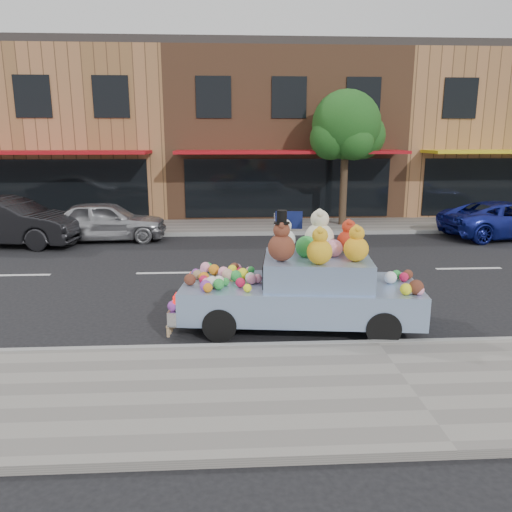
{
  "coord_description": "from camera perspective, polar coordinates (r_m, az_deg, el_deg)",
  "views": [
    {
      "loc": [
        -2.49,
        -12.69,
        3.47
      ],
      "look_at": [
        -1.96,
        -3.42,
        1.25
      ],
      "focal_mm": 35.0,
      "sensor_mm": 36.0,
      "label": 1
    }
  ],
  "objects": [
    {
      "name": "storefront_left",
      "position": [
        25.79,
        -20.73,
        13.0
      ],
      "size": [
        10.0,
        9.8,
        7.3
      ],
      "color": "#A77046",
      "rests_on": "ground"
    },
    {
      "name": "street_tree",
      "position": [
        19.77,
        10.27,
        13.89
      ],
      "size": [
        3.0,
        2.7,
        5.22
      ],
      "color": "#38281C",
      "rests_on": "ground"
    },
    {
      "name": "far_kerb",
      "position": [
        18.19,
        4.69,
        2.62
      ],
      "size": [
        60.0,
        0.12,
        0.13
      ],
      "primitive_type": "cube",
      "color": "gray",
      "rests_on": "ground"
    },
    {
      "name": "ground",
      "position": [
        13.39,
        7.58,
        -1.69
      ],
      "size": [
        120.0,
        120.0,
        0.0
      ],
      "primitive_type": "plane",
      "color": "black",
      "rests_on": "ground"
    },
    {
      "name": "art_car",
      "position": [
        9.27,
        5.25,
        -3.42
      ],
      "size": [
        4.65,
        2.24,
        2.25
      ],
      "rotation": [
        0.0,
        0.0,
        -0.12
      ],
      "color": "black",
      "rests_on": "ground"
    },
    {
      "name": "car_dark",
      "position": [
        18.14,
        -26.55,
        3.53
      ],
      "size": [
        4.98,
        2.37,
        1.58
      ],
      "primitive_type": "imported",
      "rotation": [
        0.0,
        0.0,
        1.42
      ],
      "color": "black",
      "rests_on": "ground"
    },
    {
      "name": "far_sidewalk",
      "position": [
        19.65,
        4.1,
        3.43
      ],
      "size": [
        60.0,
        3.0,
        0.12
      ],
      "primitive_type": "cube",
      "color": "gray",
      "rests_on": "ground"
    },
    {
      "name": "near_sidewalk",
      "position": [
        7.49,
        17.08,
        -14.26
      ],
      "size": [
        60.0,
        3.0,
        0.12
      ],
      "primitive_type": "cube",
      "color": "gray",
      "rests_on": "ground"
    },
    {
      "name": "car_silver",
      "position": [
        17.76,
        -16.75,
        3.85
      ],
      "size": [
        4.1,
        1.84,
        1.37
      ],
      "primitive_type": "imported",
      "rotation": [
        0.0,
        0.0,
        1.63
      ],
      "color": "#A5A5AA",
      "rests_on": "ground"
    },
    {
      "name": "storefront_right",
      "position": [
        27.65,
        24.25,
        12.67
      ],
      "size": [
        10.0,
        9.8,
        7.3
      ],
      "color": "#A77046",
      "rests_on": "ground"
    },
    {
      "name": "storefront_mid",
      "position": [
        24.79,
        2.6,
        13.84
      ],
      "size": [
        10.0,
        9.8,
        7.3
      ],
      "color": "brown",
      "rests_on": "ground"
    },
    {
      "name": "near_kerb",
      "position": [
        8.77,
        13.71,
        -9.8
      ],
      "size": [
        60.0,
        0.12,
        0.13
      ],
      "primitive_type": "cube",
      "color": "gray",
      "rests_on": "ground"
    },
    {
      "name": "car_blue",
      "position": [
        19.67,
        26.75,
        3.73
      ],
      "size": [
        4.85,
        2.77,
        1.28
      ],
      "primitive_type": "imported",
      "rotation": [
        0.0,
        0.0,
        1.72
      ],
      "color": "#1B2597",
      "rests_on": "ground"
    }
  ]
}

